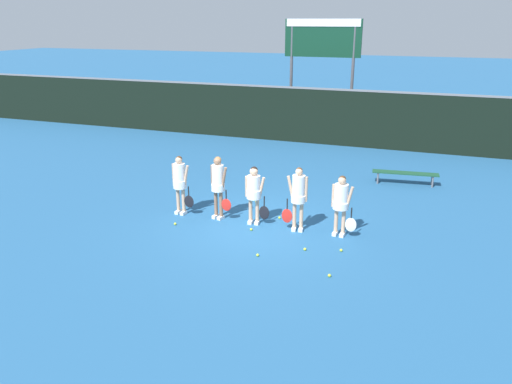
# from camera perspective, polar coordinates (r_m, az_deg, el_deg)

# --- Properties ---
(ground_plane) EXTENTS (140.00, 140.00, 0.00)m
(ground_plane) POSITION_cam_1_polar(r_m,az_deg,el_deg) (13.78, -0.03, -3.69)
(ground_plane) COLOR #235684
(fence_windscreen) EXTENTS (60.00, 0.08, 2.51)m
(fence_windscreen) POSITION_cam_1_polar(r_m,az_deg,el_deg) (22.53, 8.56, 8.50)
(fence_windscreen) COLOR black
(fence_windscreen) RESTS_ON ground_plane
(scoreboard) EXTENTS (3.55, 0.15, 5.37)m
(scoreboard) POSITION_cam_1_polar(r_m,az_deg,el_deg) (24.02, 7.60, 16.11)
(scoreboard) COLOR #515156
(scoreboard) RESTS_ON ground_plane
(bench_courtside) EXTENTS (2.21, 0.60, 0.42)m
(bench_courtside) POSITION_cam_1_polar(r_m,az_deg,el_deg) (17.70, 16.69, 1.99)
(bench_courtside) COLOR #19472D
(bench_courtside) RESTS_ON ground_plane
(player_0) EXTENTS (0.67, 0.38, 1.72)m
(player_0) POSITION_cam_1_polar(r_m,az_deg,el_deg) (14.34, -8.68, 1.34)
(player_0) COLOR tan
(player_0) RESTS_ON ground_plane
(player_1) EXTENTS (0.65, 0.38, 1.80)m
(player_1) POSITION_cam_1_polar(r_m,az_deg,el_deg) (13.85, -4.35, 1.13)
(player_1) COLOR #8C664C
(player_1) RESTS_ON ground_plane
(player_2) EXTENTS (0.68, 0.40, 1.63)m
(player_2) POSITION_cam_1_polar(r_m,az_deg,el_deg) (13.50, -0.22, 0.21)
(player_2) COLOR tan
(player_2) RESTS_ON ground_plane
(player_3) EXTENTS (0.66, 0.39, 1.74)m
(player_3) POSITION_cam_1_polar(r_m,az_deg,el_deg) (13.08, 4.84, -0.21)
(player_3) COLOR tan
(player_3) RESTS_ON ground_plane
(player_4) EXTENTS (0.69, 0.41, 1.62)m
(player_4) POSITION_cam_1_polar(r_m,az_deg,el_deg) (12.92, 9.71, -0.99)
(player_4) COLOR tan
(player_4) RESTS_ON ground_plane
(tennis_ball_0) EXTENTS (0.07, 0.07, 0.07)m
(tennis_ball_0) POSITION_cam_1_polar(r_m,az_deg,el_deg) (14.14, 2.70, -2.95)
(tennis_ball_0) COLOR #CCE033
(tennis_ball_0) RESTS_ON ground_plane
(tennis_ball_1) EXTENTS (0.07, 0.07, 0.07)m
(tennis_ball_1) POSITION_cam_1_polar(r_m,az_deg,el_deg) (13.35, -0.55, -4.30)
(tennis_ball_1) COLOR #CCE033
(tennis_ball_1) RESTS_ON ground_plane
(tennis_ball_2) EXTENTS (0.07, 0.07, 0.07)m
(tennis_ball_2) POSITION_cam_1_polar(r_m,az_deg,el_deg) (12.31, 5.61, -6.52)
(tennis_ball_2) COLOR #CCE033
(tennis_ball_2) RESTS_ON ground_plane
(tennis_ball_3) EXTENTS (0.07, 0.07, 0.07)m
(tennis_ball_3) POSITION_cam_1_polar(r_m,az_deg,el_deg) (12.37, 9.70, -6.58)
(tennis_ball_3) COLOR #CCE033
(tennis_ball_3) RESTS_ON ground_plane
(tennis_ball_4) EXTENTS (0.07, 0.07, 0.07)m
(tennis_ball_4) POSITION_cam_1_polar(r_m,az_deg,el_deg) (11.97, 0.19, -7.22)
(tennis_ball_4) COLOR #CCE033
(tennis_ball_4) RESTS_ON ground_plane
(tennis_ball_5) EXTENTS (0.07, 0.07, 0.07)m
(tennis_ball_5) POSITION_cam_1_polar(r_m,az_deg,el_deg) (13.89, -9.23, -3.61)
(tennis_ball_5) COLOR #CCE033
(tennis_ball_5) RESTS_ON ground_plane
(tennis_ball_6) EXTENTS (0.07, 0.07, 0.07)m
(tennis_ball_6) POSITION_cam_1_polar(r_m,az_deg,el_deg) (11.19, 8.39, -9.41)
(tennis_ball_6) COLOR #CCE033
(tennis_ball_6) RESTS_ON ground_plane
(tennis_ball_7) EXTENTS (0.07, 0.07, 0.07)m
(tennis_ball_7) POSITION_cam_1_polar(r_m,az_deg,el_deg) (15.37, 0.01, -1.09)
(tennis_ball_7) COLOR #CCE033
(tennis_ball_7) RESTS_ON ground_plane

